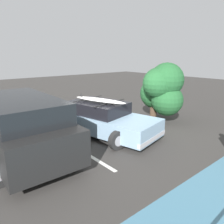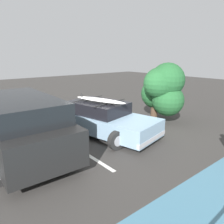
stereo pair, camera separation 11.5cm
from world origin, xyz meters
name	(u,v)px [view 1 (the left image)]	position (x,y,z in m)	size (l,w,h in m)	color
ground_plane	(106,129)	(0.00, 0.00, -0.01)	(44.00, 44.00, 0.02)	#383533
parking_stripe	(68,143)	(1.86, 0.25, 0.00)	(4.97, 0.12, 0.00)	silver
sedan_car	(101,118)	(0.42, 0.21, 0.58)	(2.85, 4.58, 1.48)	#8CADC6
suv_car	(21,125)	(3.30, 0.19, 0.91)	(2.78, 4.68, 1.74)	black
bush_near_left	(162,89)	(-2.51, 0.70, 1.45)	(1.98, 2.28, 2.58)	#4C3828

